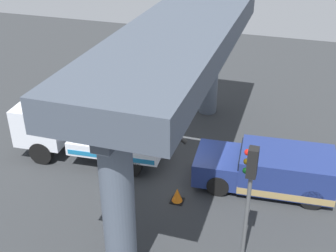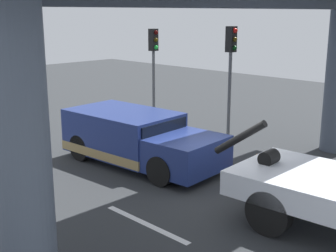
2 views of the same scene
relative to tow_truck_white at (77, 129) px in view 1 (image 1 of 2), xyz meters
The scene contains 9 objects.
ground_plane 4.97m from the tow_truck_white, behind, with size 60.00×40.00×0.10m, color #2D3033.
lane_stripe_mid 5.67m from the tow_truck_white, 150.19° to the right, with size 2.60×0.16×0.01m, color silver.
lane_stripe_east 3.23m from the tow_truck_white, 66.55° to the right, with size 2.60×0.16×0.01m, color silver.
tow_truck_white is the anchor object (origin of this frame).
towed_van_green 8.20m from the tow_truck_white, behind, with size 5.34×2.54×1.58m.
overpass_structure 5.88m from the tow_truck_white, behind, with size 3.60×13.39×6.02m.
traffic_light_far 8.99m from the tow_truck_white, 152.20° to the left, with size 0.39×0.32×4.13m.
traffic_light_mid 5.67m from the tow_truck_white, 128.69° to the left, with size 0.39×0.32×4.59m.
traffic_cone_orange 5.47m from the tow_truck_white, 159.48° to the left, with size 0.47×0.47×0.56m.
Camera 1 is at (-3.76, 14.20, 10.19)m, focal length 46.16 mm.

